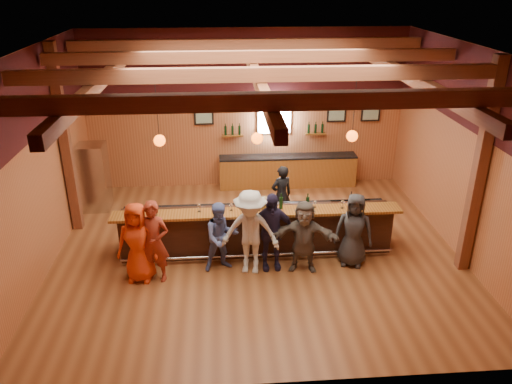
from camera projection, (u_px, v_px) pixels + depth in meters
room at (257, 113)px, 10.15m from camera, size 9.04×9.00×4.52m
bar_counter at (257, 228)px, 11.33m from camera, size 6.30×1.07×1.11m
back_bar_cabinet at (288, 171)px, 14.69m from camera, size 4.00×0.52×0.95m
window at (274, 117)px, 14.23m from camera, size 0.95×0.09×0.95m
framed_pictures at (304, 115)px, 14.26m from camera, size 5.35×0.05×0.45m
wine_shelves at (274, 132)px, 14.34m from camera, size 3.00×0.18×0.30m
pendant_lights at (257, 138)px, 10.31m from camera, size 4.24×0.24×1.37m
stainless_fridge at (94, 177)px, 13.12m from camera, size 0.70×0.70×1.80m
customer_orange at (138, 242)px, 10.05m from camera, size 0.91×0.67×1.71m
customer_redvest at (154, 242)px, 10.04m from camera, size 0.72×0.56×1.75m
customer_denim at (221, 237)px, 10.45m from camera, size 0.87×0.75×1.54m
customer_white at (250, 232)px, 10.28m from camera, size 1.32×0.92×1.87m
customer_navy at (271, 232)px, 10.44m from camera, size 1.04×0.47×1.74m
customer_brown at (304, 236)px, 10.41m from camera, size 1.53×0.73×1.59m
customer_dark at (354, 230)px, 10.60m from camera, size 0.92×0.72×1.65m
bartender at (281, 195)px, 12.38m from camera, size 0.65×0.54×1.54m
ice_bucket at (266, 203)px, 10.87m from camera, size 0.22×0.22×0.24m
bottle_a at (281, 203)px, 10.85m from camera, size 0.08×0.08×0.36m
bottle_b at (308, 202)px, 10.87m from camera, size 0.08×0.08×0.35m
glass_a at (141, 211)px, 10.49m from camera, size 0.09×0.09×0.19m
glass_b at (155, 210)px, 10.56m from camera, size 0.07×0.07×0.17m
glass_c at (199, 206)px, 10.72m from camera, size 0.08×0.08×0.18m
glass_d at (221, 208)px, 10.60m from camera, size 0.09×0.09×0.19m
glass_e at (231, 205)px, 10.77m from camera, size 0.08×0.08×0.17m
glass_f at (306, 205)px, 10.75m from camera, size 0.08×0.08×0.19m
glass_g at (315, 202)px, 10.92m from camera, size 0.07×0.07×0.17m
glass_h at (343, 202)px, 10.88m from camera, size 0.08×0.08×0.19m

